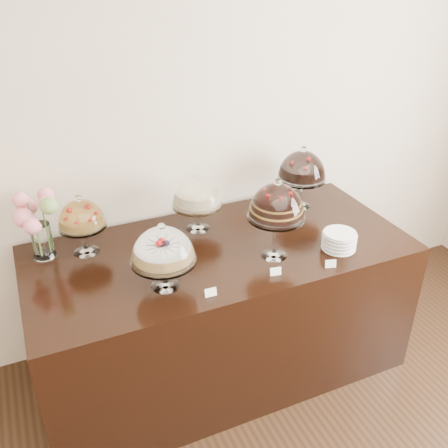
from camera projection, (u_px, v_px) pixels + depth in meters
name	position (u px, v px, depth m)	size (l,w,h in m)	color
wall_back	(180.00, 120.00, 3.01)	(5.00, 0.04, 3.00)	beige
display_counter	(221.00, 309.00, 3.09)	(2.20, 1.00, 0.90)	black
cake_stand_sugar_sponge	(163.00, 248.00, 2.44)	(0.33, 0.33, 0.36)	white
cake_stand_choco_layer	(277.00, 204.00, 2.64)	(0.31, 0.31, 0.47)	white
cake_stand_cheesecake	(197.00, 195.00, 2.96)	(0.31, 0.31, 0.36)	white
cake_stand_dark_choco	(302.00, 168.00, 3.21)	(0.32, 0.32, 0.42)	white
cake_stand_fruit_tart	(81.00, 217.00, 2.73)	(0.26, 0.26, 0.36)	white
flower_vase	(36.00, 218.00, 2.68)	(0.23, 0.33, 0.39)	white
plate_stack	(339.00, 241.00, 2.84)	(0.19, 0.19, 0.10)	silver
price_card_left	(211.00, 292.00, 2.46)	(0.06, 0.01, 0.04)	white
price_card_right	(331.00, 264.00, 2.69)	(0.06, 0.01, 0.04)	white
price_card_extra	(276.00, 271.00, 2.62)	(0.06, 0.01, 0.04)	white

